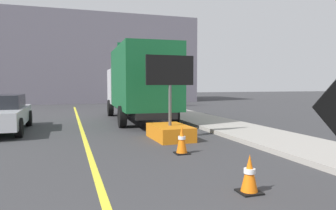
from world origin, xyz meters
name	(u,v)px	position (x,y,z in m)	size (l,w,h in m)	color
sidewalk_curb	(299,146)	(5.62, 6.00, 0.07)	(2.35, 48.00, 0.14)	#9E9991
lane_center_stripe	(93,164)	(0.00, 6.00, 0.00)	(0.14, 36.00, 0.01)	yellow
arrow_board_trailer	(170,124)	(2.63, 8.46, 0.48)	(1.60, 1.83, 2.70)	orange
box_truck	(139,83)	(2.79, 13.58, 1.85)	(2.68, 7.66, 3.42)	black
highway_guide_sign	(143,62)	(4.95, 21.70, 3.42)	(2.79, 0.27, 5.00)	gray
far_building_block	(93,61)	(2.14, 32.25, 4.16)	(19.56, 8.91, 8.31)	slate
traffic_cone_near_sign	(249,174)	(2.31, 3.34, 0.32)	(0.36, 0.36, 0.64)	black
traffic_cone_mid_lane	(182,140)	(2.26, 6.37, 0.36)	(0.36, 0.36, 0.73)	black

